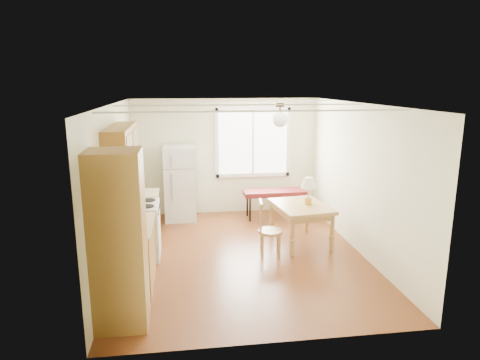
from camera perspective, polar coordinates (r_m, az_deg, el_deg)
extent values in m
cube|color=#4E2310|center=(7.27, 0.23, -9.98)|extent=(4.60, 5.60, 0.12)
cube|color=white|center=(6.71, 0.25, 10.10)|extent=(4.60, 5.60, 0.12)
cube|color=beige|center=(9.32, -1.94, 3.13)|extent=(4.60, 0.10, 2.50)
cube|color=beige|center=(4.53, 4.77, -7.52)|extent=(4.60, 0.10, 2.50)
cube|color=beige|center=(6.90, -16.44, -0.85)|extent=(0.10, 5.60, 2.50)
cube|color=beige|center=(7.43, 15.69, 0.15)|extent=(0.10, 5.60, 2.50)
cube|color=brown|center=(5.16, -15.90, -7.75)|extent=(0.60, 0.60, 2.10)
cube|color=brown|center=(6.31, -14.33, -9.87)|extent=(0.60, 1.10, 0.86)
cube|color=tan|center=(6.15, -14.47, -5.99)|extent=(0.62, 1.14, 0.04)
cube|color=silver|center=(7.27, -13.27, -6.54)|extent=(0.65, 0.76, 0.90)
cube|color=brown|center=(7.99, -12.97, -4.91)|extent=(0.60, 0.60, 0.86)
cube|color=brown|center=(6.62, -15.53, 3.93)|extent=(0.33, 1.60, 0.70)
cube|color=white|center=(9.34, 1.73, 5.01)|extent=(1.50, 0.02, 1.35)
cylinder|color=black|center=(7.24, 5.37, 9.93)|extent=(0.14, 0.14, 0.06)
cylinder|color=black|center=(7.24, 5.35, 9.14)|extent=(0.03, 0.03, 0.16)
sphere|color=white|center=(7.25, 5.33, 8.03)|extent=(0.26, 0.26, 0.26)
cube|color=silver|center=(8.98, -8.01, -0.44)|extent=(0.64, 0.64, 1.55)
cube|color=gray|center=(8.59, -8.09, 1.45)|extent=(0.64, 0.02, 0.02)
cube|color=gray|center=(8.62, -9.11, 0.03)|extent=(0.03, 0.03, 0.93)
cube|color=#561416|center=(9.07, 4.60, -1.68)|extent=(1.31, 0.50, 0.10)
cylinder|color=black|center=(8.88, 1.35, -3.98)|extent=(0.04, 0.04, 0.50)
cylinder|color=black|center=(9.12, 8.19, -3.67)|extent=(0.04, 0.04, 0.50)
cylinder|color=black|center=(9.23, 0.98, -3.33)|extent=(0.04, 0.04, 0.50)
cylinder|color=black|center=(9.45, 7.58, -3.05)|extent=(0.04, 0.04, 0.50)
cube|color=olive|center=(7.64, 8.13, -3.50)|extent=(1.01, 1.25, 0.06)
cube|color=olive|center=(7.66, 8.11, -4.07)|extent=(0.90, 1.14, 0.10)
cylinder|color=olive|center=(7.17, 6.98, -7.59)|extent=(0.07, 0.07, 0.66)
cylinder|color=olive|center=(7.46, 12.17, -6.95)|extent=(0.07, 0.07, 0.66)
cylinder|color=olive|center=(8.06, 4.25, -5.20)|extent=(0.07, 0.07, 0.66)
cylinder|color=olive|center=(8.32, 8.96, -4.74)|extent=(0.07, 0.07, 0.66)
cylinder|color=olive|center=(7.14, 4.08, -6.86)|extent=(0.41, 0.41, 0.05)
cylinder|color=olive|center=(7.07, 3.03, -8.85)|extent=(0.04, 0.04, 0.42)
cylinder|color=olive|center=(7.10, 5.30, -8.80)|extent=(0.04, 0.04, 0.42)
cylinder|color=olive|center=(7.33, 2.86, -8.05)|extent=(0.04, 0.04, 0.42)
cylinder|color=olive|center=(7.36, 5.04, -8.01)|extent=(0.04, 0.04, 0.42)
cylinder|color=#BB8C3C|center=(7.67, 9.08, -2.78)|extent=(0.13, 0.13, 0.11)
cylinder|color=#BB8C3C|center=(7.64, 9.12, -1.71)|extent=(0.02, 0.02, 0.19)
cone|color=white|center=(7.59, 9.17, -0.36)|extent=(0.28, 0.28, 0.19)
cube|color=black|center=(5.76, -15.23, -6.70)|extent=(0.22, 0.25, 0.08)
cube|color=black|center=(5.62, -15.45, -5.32)|extent=(0.18, 0.10, 0.27)
cylinder|color=black|center=(5.77, -15.23, -5.64)|extent=(0.14, 0.14, 0.12)
cylinder|color=red|center=(6.13, -15.16, -5.04)|extent=(0.12, 0.12, 0.17)
sphere|color=red|center=(6.10, -15.23, -4.00)|extent=(0.06, 0.06, 0.06)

